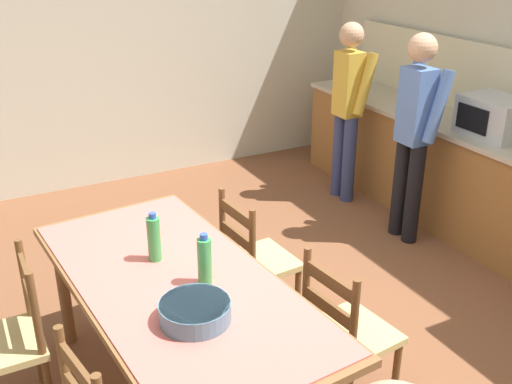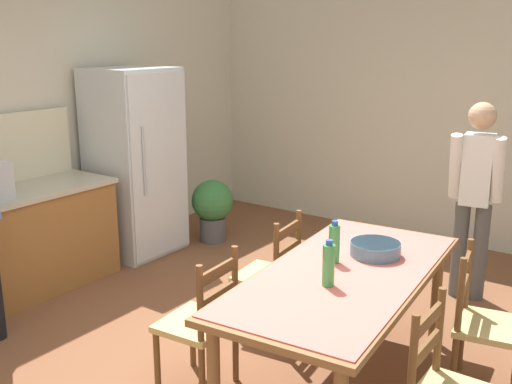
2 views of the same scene
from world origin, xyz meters
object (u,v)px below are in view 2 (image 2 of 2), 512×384
Objects in this scene: chair_side_far_left at (201,323)px; bottle_off_centre at (334,243)px; serving_bowl at (375,248)px; person_by_table at (475,191)px; chair_side_near_right at (483,324)px; chair_side_far_right at (271,275)px; refrigerator at (135,162)px; potted_plant at (212,206)px; bottle_near_centre at (328,265)px; dining_table at (344,284)px.

bottle_off_centre is at bearing 130.96° from chair_side_far_left.
serving_bowl is 0.35× the size of chair_side_far_left.
person_by_table reaches higher than chair_side_far_left.
chair_side_near_right is 1.49m from chair_side_far_right.
potted_plant is (0.66, -0.43, -0.54)m from refrigerator.
chair_side_far_left is at bearing 109.64° from bottle_near_centre.
serving_bowl is at bearing -6.31° from dining_table.
chair_side_far_left is 2.78m from potted_plant.
serving_bowl is at bearing 134.45° from chair_side_far_left.
bottle_near_centre is at bearing 127.11° from chair_side_near_right.
chair_side_far_right is 1.36× the size of potted_plant.
serving_bowl is 0.48× the size of potted_plant.
refrigerator is 3.13m from bottle_near_centre.
refrigerator reaches higher than dining_table.
person_by_table is (1.47, -0.19, 0.09)m from serving_bowl.
chair_side_far_right is 1.00× the size of chair_side_far_left.
chair_side_far_left is at bearing 135.31° from bottle_off_centre.
refrigerator reaches higher than bottle_near_centre.
chair_side_far_right is at bearing -107.34° from refrigerator.
person_by_table reaches higher than bottle_near_centre.
person_by_table is (1.44, -1.01, 0.48)m from chair_side_far_right.
chair_side_near_right is (-0.52, -3.55, -0.48)m from refrigerator.
refrigerator is 2.03× the size of chair_side_far_right.
chair_side_near_right reaches higher than dining_table.
bottle_off_centre reaches higher than chair_side_near_right.
refrigerator is 3.03m from dining_table.
bottle_near_centre is at bearing -128.34° from potted_plant.
refrigerator is at bearing 71.11° from bottle_off_centre.
dining_table is 6.31× the size of serving_bowl.
bottle_off_centre is at bearing -20.21° from person_by_table.
bottle_off_centre reaches higher than chair_side_far_left.
dining_table is 2.96m from potted_plant.
refrigerator is 1.12× the size of person_by_table.
potted_plant is at bearing 55.12° from dining_table.
refrigerator is at bearing 66.23° from bottle_near_centre.
chair_side_far_left is at bearing 125.48° from dining_table.
person_by_table reaches higher than bottle_off_centre.
chair_side_near_right is (0.50, -0.70, -0.26)m from dining_table.
chair_side_near_right is at bearing -54.75° from dining_table.
bottle_off_centre is 2.85m from potted_plant.
potted_plant is at bearing 51.66° from bottle_near_centre.
bottle_near_centre reaches higher than chair_side_near_right.
bottle_near_centre reaches higher than potted_plant.
dining_table is 2.22× the size of chair_side_far_left.
person_by_table is at bearing -7.28° from dining_table.
bottle_near_centre and bottle_off_centre have the same top height.
refrigerator is at bearing -113.80° from chair_side_far_right.
refrigerator is 3.62m from chair_side_near_right.
bottle_near_centre is at bearing 178.31° from serving_bowl.
bottle_off_centre reaches higher than chair_side_far_right.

